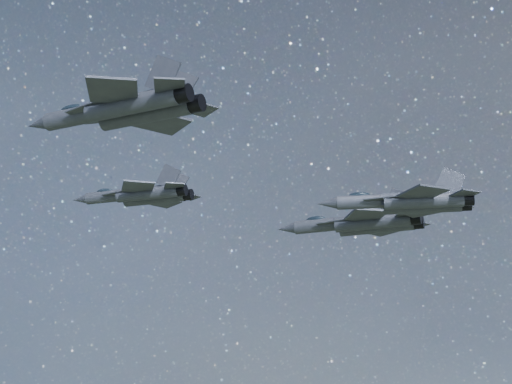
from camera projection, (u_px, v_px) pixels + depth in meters
The scene contains 4 objects.
jet_lead at pixel (142, 195), 85.24m from camera, with size 16.46×11.18×4.14m.
jet_left at pixel (362, 223), 84.81m from camera, with size 18.80×12.93×4.72m.
jet_right at pixel (125, 109), 62.06m from camera, with size 18.90×13.14×4.75m.
jet_slot at pixel (410, 202), 75.25m from camera, with size 16.74×10.99×4.30m.
Camera 1 is at (39.34, -62.79, 131.96)m, focal length 50.00 mm.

